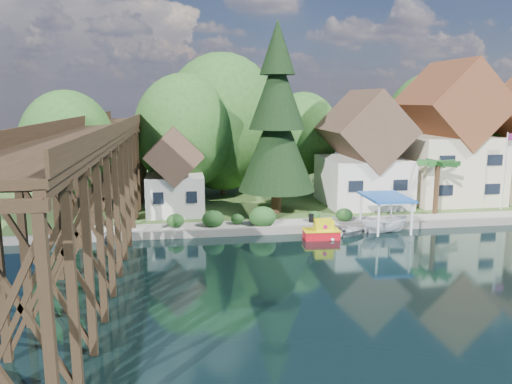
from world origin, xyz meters
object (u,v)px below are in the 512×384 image
at_px(house_left, 363,157).
at_px(shed, 175,177).
at_px(house_center, 448,142).
at_px(flagpole, 506,163).
at_px(boat_canopy, 385,217).
at_px(palm_tree, 438,165).
at_px(boat_white_a, 341,230).
at_px(conifer, 277,122).
at_px(tugboat, 322,231).
at_px(trestle_bridge, 99,177).

xyz_separation_m(house_left, shed, (-18.00, -1.50, -1.31)).
relative_size(house_center, shed, 1.77).
height_order(flagpole, boat_canopy, flagpole).
distance_m(house_center, palm_tree, 7.30).
bearing_deg(boat_canopy, boat_white_a, -176.90).
height_order(conifer, boat_canopy, conifer).
bearing_deg(palm_tree, flagpole, 6.18).
bearing_deg(palm_tree, boat_canopy, -150.28).
height_order(boat_white_a, boat_canopy, boat_canopy).
bearing_deg(tugboat, boat_canopy, 9.73).
bearing_deg(house_left, boat_white_a, -119.11).
bearing_deg(flagpole, conifer, 174.59).
height_order(palm_tree, flagpole, flagpole).
bearing_deg(palm_tree, trestle_bridge, -168.88).
bearing_deg(boat_canopy, trestle_bridge, -174.92).
bearing_deg(shed, palm_tree, -9.54).
height_order(house_left, shed, house_left).
bearing_deg(shed, house_center, 4.24).
distance_m(palm_tree, boat_canopy, 8.05).
distance_m(house_left, conifer, 9.99).
distance_m(trestle_bridge, tugboat, 16.86).
bearing_deg(house_center, shed, -175.76).
height_order(house_left, flagpole, house_left).
relative_size(house_left, boat_white_a, 2.59).
distance_m(trestle_bridge, conifer, 16.56).
height_order(conifer, flagpole, conifer).
bearing_deg(boat_white_a, palm_tree, -76.29).
bearing_deg(conifer, palm_tree, -11.24).
xyz_separation_m(conifer, boat_canopy, (7.65, -6.32, -7.30)).
relative_size(house_center, conifer, 0.83).
xyz_separation_m(tugboat, boat_canopy, (5.50, 0.94, 0.70)).
xyz_separation_m(shed, conifer, (9.00, -1.09, 4.77)).
bearing_deg(tugboat, house_left, 55.15).
bearing_deg(flagpole, palm_tree, -173.82).
relative_size(conifer, palm_tree, 3.30).
relative_size(house_left, shed, 1.40).
bearing_deg(conifer, flagpole, -5.41).
relative_size(house_left, flagpole, 1.54).
xyz_separation_m(flagpole, boat_white_a, (-17.07, -4.53, -4.44)).
bearing_deg(flagpole, house_center, 120.56).
height_order(house_left, boat_white_a, house_left).
height_order(shed, tugboat, shed).
distance_m(boat_white_a, boat_canopy, 3.82).
relative_size(house_left, conifer, 0.66).
bearing_deg(flagpole, shed, 174.15).
relative_size(house_left, boat_canopy, 2.30).
xyz_separation_m(tugboat, boat_white_a, (1.79, 0.74, -0.16)).
xyz_separation_m(palm_tree, boat_canopy, (-6.23, -3.56, -3.65)).
distance_m(house_left, boat_white_a, 11.43).
height_order(trestle_bridge, house_left, house_left).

